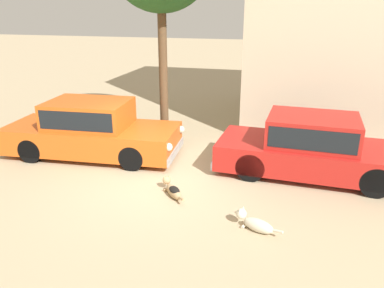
{
  "coord_description": "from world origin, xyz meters",
  "views": [
    {
      "loc": [
        2.92,
        -7.54,
        3.81
      ],
      "look_at": [
        0.86,
        0.2,
        0.9
      ],
      "focal_mm": 35.57,
      "sensor_mm": 36.0,
      "label": 1
    }
  ],
  "objects_px": {
    "stray_dog_tan": "(173,189)",
    "stray_dog_spotted": "(254,223)",
    "parked_sedan_nearest": "(91,129)",
    "parked_sedan_second": "(312,146)"
  },
  "relations": [
    {
      "from": "parked_sedan_nearest",
      "to": "parked_sedan_second",
      "type": "xyz_separation_m",
      "value": [
        5.65,
        0.19,
        -0.02
      ]
    },
    {
      "from": "parked_sedan_second",
      "to": "stray_dog_spotted",
      "type": "xyz_separation_m",
      "value": [
        -1.02,
        -2.79,
        -0.56
      ]
    },
    {
      "from": "parked_sedan_second",
      "to": "stray_dog_spotted",
      "type": "relative_size",
      "value": 4.9
    },
    {
      "from": "parked_sedan_second",
      "to": "stray_dog_spotted",
      "type": "bearing_deg",
      "value": -107.32
    },
    {
      "from": "parked_sedan_nearest",
      "to": "parked_sedan_second",
      "type": "bearing_deg",
      "value": -2.24
    },
    {
      "from": "stray_dog_spotted",
      "to": "parked_sedan_nearest",
      "type": "bearing_deg",
      "value": -5.6
    },
    {
      "from": "stray_dog_tan",
      "to": "parked_sedan_nearest",
      "type": "bearing_deg",
      "value": 18.33
    },
    {
      "from": "stray_dog_spotted",
      "to": "stray_dog_tan",
      "type": "relative_size",
      "value": 1.11
    },
    {
      "from": "stray_dog_spotted",
      "to": "parked_sedan_second",
      "type": "bearing_deg",
      "value": -86.39
    },
    {
      "from": "stray_dog_tan",
      "to": "stray_dog_spotted",
      "type": "bearing_deg",
      "value": -156.13
    }
  ]
}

